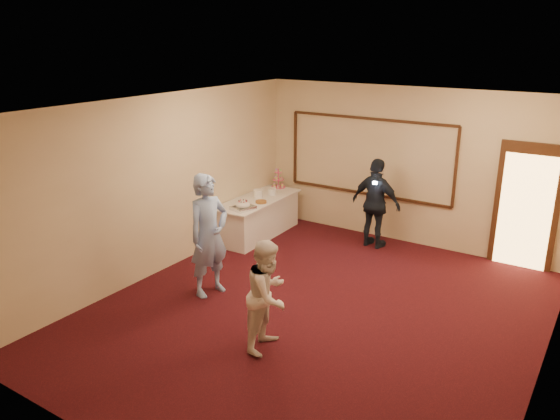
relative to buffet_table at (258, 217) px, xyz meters
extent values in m
plane|color=black|center=(2.59, -2.20, -0.39)|extent=(7.00, 7.00, 0.00)
cube|color=beige|center=(2.59, 1.30, 1.11)|extent=(6.00, 0.04, 3.00)
cube|color=beige|center=(2.59, -5.70, 1.11)|extent=(6.00, 0.04, 3.00)
cube|color=beige|center=(-0.41, -2.20, 1.11)|extent=(0.04, 7.00, 3.00)
cube|color=beige|center=(5.59, -2.20, 1.11)|extent=(0.04, 7.00, 3.00)
cube|color=white|center=(2.59, -2.20, 2.61)|extent=(6.00, 7.00, 0.04)
cube|color=#32190F|center=(1.79, 1.27, 0.46)|extent=(3.40, 0.04, 0.05)
cube|color=#32190F|center=(1.79, 1.27, 1.96)|extent=(3.40, 0.04, 0.05)
cube|color=#32190F|center=(0.09, 1.27, 1.21)|extent=(0.05, 0.04, 1.50)
cube|color=#32190F|center=(3.49, 1.27, 1.21)|extent=(0.05, 0.04, 1.50)
cube|color=#32190F|center=(4.74, 1.26, 0.71)|extent=(1.05, 0.06, 2.20)
cube|color=#FFBF66|center=(4.74, 1.23, 0.61)|extent=(0.85, 0.02, 2.00)
cube|color=silver|center=(0.00, 0.00, -0.02)|extent=(0.78, 2.01, 0.74)
cube|color=silver|center=(0.00, 0.00, 0.37)|extent=(0.87, 2.12, 0.03)
cube|color=silver|center=(0.17, -0.72, 0.40)|extent=(0.41, 0.48, 0.04)
ellipsoid|color=silver|center=(0.17, -0.72, 0.48)|extent=(0.27, 0.27, 0.12)
cube|color=silver|center=(0.26, -0.60, 0.42)|extent=(0.08, 0.29, 0.01)
cylinder|color=#E44D85|center=(-0.11, 0.93, 0.59)|extent=(0.02, 0.02, 0.41)
cylinder|color=#E44D85|center=(-0.11, 0.93, 0.39)|extent=(0.31, 0.31, 0.01)
cylinder|color=#E44D85|center=(-0.11, 0.93, 0.55)|extent=(0.23, 0.23, 0.01)
cylinder|color=#E44D85|center=(-0.11, 0.93, 0.72)|extent=(0.16, 0.16, 0.01)
cylinder|color=white|center=(-0.05, 0.08, 0.46)|extent=(0.18, 0.18, 0.15)
cylinder|color=white|center=(-0.05, 0.08, 0.54)|extent=(0.19, 0.19, 0.01)
cylinder|color=white|center=(0.09, 0.38, 0.45)|extent=(0.16, 0.16, 0.14)
cylinder|color=white|center=(0.09, 0.38, 0.52)|extent=(0.17, 0.17, 0.01)
cylinder|color=white|center=(0.24, -0.22, 0.39)|extent=(0.25, 0.25, 0.01)
cylinder|color=brown|center=(0.24, -0.22, 0.41)|extent=(0.22, 0.22, 0.04)
imported|color=#88A9E8|center=(0.87, -2.52, 0.58)|extent=(0.60, 0.79, 1.93)
imported|color=white|center=(2.50, -3.31, 0.35)|extent=(0.64, 0.78, 1.48)
imported|color=black|center=(2.23, 0.71, 0.47)|extent=(1.06, 0.55, 1.72)
cube|color=white|center=(2.29, 0.47, 0.94)|extent=(0.08, 0.05, 0.05)
camera|label=1|loc=(6.04, -8.50, 3.54)|focal=35.00mm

